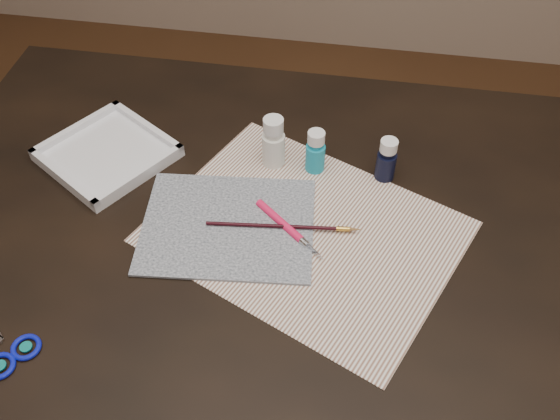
% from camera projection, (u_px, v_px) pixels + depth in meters
% --- Properties ---
extents(table, '(1.30, 0.90, 0.75)m').
position_uv_depth(table, '(280.00, 347.00, 1.31)').
color(table, black).
rests_on(table, ground).
extents(paper, '(0.58, 0.52, 0.00)m').
position_uv_depth(paper, '(306.00, 232.00, 1.03)').
color(paper, white).
rests_on(paper, table).
extents(canvas, '(0.30, 0.25, 0.00)m').
position_uv_depth(canvas, '(228.00, 225.00, 1.04)').
color(canvas, black).
rests_on(canvas, paper).
extents(paint_bottle_white, '(0.05, 0.05, 0.10)m').
position_uv_depth(paint_bottle_white, '(274.00, 142.00, 1.11)').
color(paint_bottle_white, white).
rests_on(paint_bottle_white, table).
extents(paint_bottle_cyan, '(0.04, 0.04, 0.09)m').
position_uv_depth(paint_bottle_cyan, '(315.00, 151.00, 1.10)').
color(paint_bottle_cyan, '#1A9BBC').
rests_on(paint_bottle_cyan, table).
extents(paint_bottle_navy, '(0.04, 0.04, 0.08)m').
position_uv_depth(paint_bottle_navy, '(387.00, 160.00, 1.09)').
color(paint_bottle_navy, black).
rests_on(paint_bottle_navy, table).
extents(paintbrush, '(0.26, 0.04, 0.01)m').
position_uv_depth(paintbrush, '(284.00, 226.00, 1.03)').
color(paintbrush, black).
rests_on(paintbrush, canvas).
extents(craft_knife, '(0.13, 0.12, 0.01)m').
position_uv_depth(craft_knife, '(290.00, 230.00, 1.02)').
color(craft_knife, '#F11B53').
rests_on(craft_knife, paper).
extents(palette_tray, '(0.28, 0.28, 0.02)m').
position_uv_depth(palette_tray, '(107.00, 153.00, 1.15)').
color(palette_tray, white).
rests_on(palette_tray, table).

